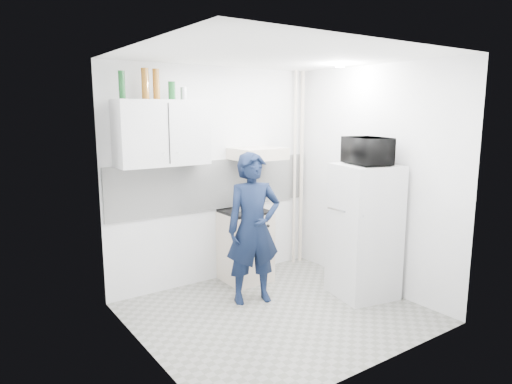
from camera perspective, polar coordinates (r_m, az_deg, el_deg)
floor at (r=4.93m, az=2.69°, el=-14.89°), size 2.80×2.80×0.00m
ceiling at (r=4.50m, az=2.98°, el=16.69°), size 2.80×2.80×0.00m
wall_back at (r=5.57m, az=-5.07°, el=1.98°), size 2.80×0.00×2.80m
wall_left at (r=3.86m, az=-13.86°, el=-1.91°), size 0.00×2.60×2.60m
wall_right at (r=5.50m, az=14.45°, el=1.60°), size 0.00×2.60×2.60m
person at (r=4.96m, az=-0.34°, el=-4.57°), size 0.69×0.55×1.65m
stove at (r=5.68m, az=-1.39°, el=-6.83°), size 0.54×0.54×0.86m
fridge at (r=5.28m, az=13.37°, el=-4.77°), size 0.74×0.74×1.50m
stove_top at (r=5.57m, az=-1.41°, el=-2.46°), size 0.51×0.51×0.03m
saucepan at (r=5.56m, az=-1.80°, el=-1.82°), size 0.16×0.16×0.09m
microwave at (r=5.13m, az=13.78°, el=5.00°), size 0.62×0.50×0.30m
bottle_a at (r=4.88m, az=-16.43°, el=12.71°), size 0.06×0.06×0.28m
bottle_c at (r=4.96m, az=-13.69°, el=13.01°), size 0.08×0.08×0.32m
bottle_d at (r=5.01m, az=-12.37°, el=13.02°), size 0.07×0.07×0.32m
canister_a at (r=5.08m, az=-10.48°, el=12.34°), size 0.08×0.08×0.19m
canister_b at (r=5.13m, az=-9.05°, el=12.05°), size 0.07×0.07×0.14m
upper_cabinet at (r=5.02m, az=-11.65°, el=7.24°), size 1.00×0.35×0.70m
range_hood at (r=5.57m, az=0.21°, el=4.82°), size 0.60×0.50×0.14m
backsplash at (r=5.57m, az=-4.98°, el=0.95°), size 2.74×0.03×0.60m
pipe_a at (r=6.25m, az=5.70°, el=2.86°), size 0.05×0.05×2.60m
pipe_b at (r=6.17m, az=4.86°, el=2.79°), size 0.04×0.04×2.60m
ceiling_spot_fixture at (r=5.31m, az=10.46°, el=15.21°), size 0.10×0.10×0.02m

